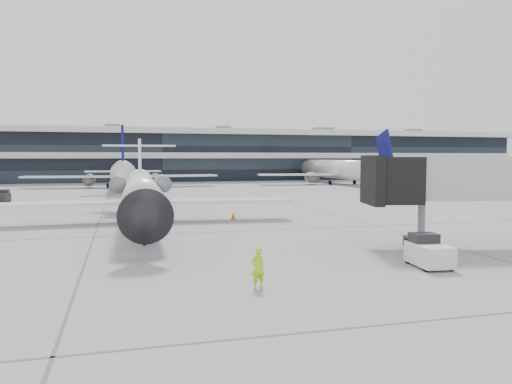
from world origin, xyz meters
name	(u,v)px	position (x,y,z in m)	size (l,w,h in m)	color
ground	(245,231)	(0.00, 0.00, 0.00)	(220.00, 220.00, 0.00)	gray
terminal	(159,158)	(0.00, 82.00, 5.00)	(170.00, 22.00, 10.00)	black
bg_jet_center	(123,187)	(-8.00, 55.00, 0.00)	(32.00, 40.00, 9.60)	silver
bg_jet_right	(338,184)	(32.00, 55.00, 0.00)	(32.00, 40.00, 9.60)	silver
regional_jet	(142,193)	(-6.72, 6.44, 2.37)	(24.14, 30.05, 6.95)	white
ramp_worker	(258,268)	(-3.12, -14.85, 0.80)	(0.59, 0.38, 1.61)	#B0E217
baggage_tug	(428,252)	(5.62, -13.21, 0.68)	(1.63, 2.50, 1.51)	silver
traffic_cone	(233,216)	(0.61, 6.42, 0.30)	(0.54, 0.54, 0.64)	orange
far_tug	(2,197)	(-21.34, 28.44, 0.65)	(1.55, 2.40, 1.46)	black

